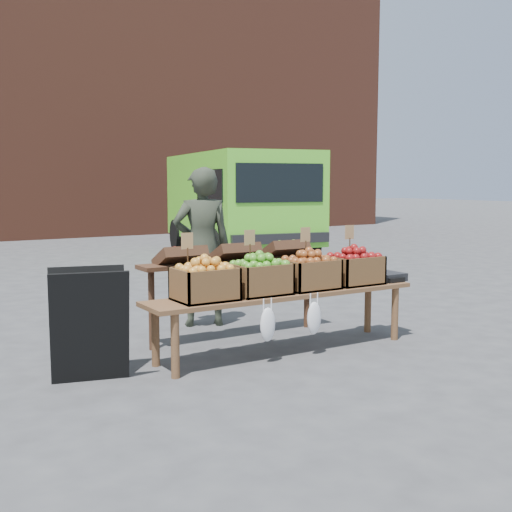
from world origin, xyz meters
TOP-DOWN VIEW (x-y plane):
  - ground at (0.00, 0.00)m, footprint 80.00×80.00m
  - brick_building at (0.00, 15.00)m, footprint 24.00×4.00m
  - delivery_van at (2.61, 7.02)m, footprint 3.06×5.13m
  - vendor at (-1.13, 1.38)m, footprint 0.73×0.60m
  - chalkboard_sign at (-2.80, 0.09)m, footprint 0.66×0.47m
  - back_table at (-1.12, 0.70)m, footprint 2.10×0.44m
  - display_bench at (-1.00, -0.02)m, footprint 2.70×0.56m
  - crate_golden_apples at (-1.83, -0.02)m, footprint 0.50×0.40m
  - crate_russet_pears at (-1.28, -0.02)m, footprint 0.50×0.40m
  - crate_red_apples at (-0.73, -0.02)m, footprint 0.50×0.40m
  - crate_green_apples at (-0.18, -0.02)m, footprint 0.50×0.40m
  - weighing_scale at (0.25, -0.02)m, footprint 0.34×0.30m

SIDE VIEW (x-z plane):
  - ground at x=0.00m, z-range 0.00..0.00m
  - display_bench at x=-1.00m, z-range 0.00..0.57m
  - chalkboard_sign at x=-2.80m, z-range 0.00..0.91m
  - back_table at x=-1.12m, z-range 0.00..1.04m
  - weighing_scale at x=0.25m, z-range 0.57..0.65m
  - crate_golden_apples at x=-1.83m, z-range 0.57..0.85m
  - crate_russet_pears at x=-1.28m, z-range 0.57..0.85m
  - crate_red_apples at x=-0.73m, z-range 0.57..0.85m
  - crate_green_apples at x=-0.18m, z-range 0.57..0.85m
  - vendor at x=-1.13m, z-range 0.00..1.73m
  - delivery_van at x=2.61m, z-range 0.00..2.15m
  - brick_building at x=0.00m, z-range 0.00..10.00m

